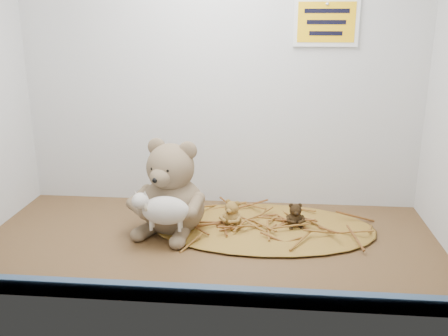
# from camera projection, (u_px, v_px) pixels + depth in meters

# --- Properties ---
(alcove_shell) EXTENTS (1.20, 0.60, 0.90)m
(alcove_shell) POSITION_uv_depth(u_px,v_px,m) (212.00, 64.00, 1.26)
(alcove_shell) COLOR #442E17
(alcove_shell) RESTS_ON ground
(front_rail) EXTENTS (1.19, 0.02, 0.04)m
(front_rail) POSITION_uv_depth(u_px,v_px,m) (192.00, 294.00, 1.03)
(front_rail) COLOR #375069
(front_rail) RESTS_ON shelf_floor
(straw_bed) EXTENTS (0.62, 0.36, 0.01)m
(straw_bed) POSITION_uv_depth(u_px,v_px,m) (263.00, 227.00, 1.38)
(straw_bed) COLOR olive
(straw_bed) RESTS_ON shelf_floor
(main_teddy) EXTENTS (0.26, 0.27, 0.26)m
(main_teddy) POSITION_uv_depth(u_px,v_px,m) (172.00, 187.00, 1.33)
(main_teddy) COLOR #7E674D
(main_teddy) RESTS_ON shelf_floor
(toy_lamb) EXTENTS (0.16, 0.10, 0.10)m
(toy_lamb) POSITION_uv_depth(u_px,v_px,m) (166.00, 210.00, 1.25)
(toy_lamb) COLOR silver
(toy_lamb) RESTS_ON main_teddy
(mini_teddy_tan) EXTENTS (0.08, 0.09, 0.08)m
(mini_teddy_tan) POSITION_uv_depth(u_px,v_px,m) (232.00, 212.00, 1.37)
(mini_teddy_tan) COLOR olive
(mini_teddy_tan) RESTS_ON straw_bed
(mini_teddy_brown) EXTENTS (0.06, 0.07, 0.07)m
(mini_teddy_brown) POSITION_uv_depth(u_px,v_px,m) (295.00, 214.00, 1.37)
(mini_teddy_brown) COLOR black
(mini_teddy_brown) RESTS_ON straw_bed
(wall_sign) EXTENTS (0.16, 0.01, 0.11)m
(wall_sign) POSITION_uv_depth(u_px,v_px,m) (326.00, 22.00, 1.40)
(wall_sign) COLOR #E2A50B
(wall_sign) RESTS_ON back_wall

